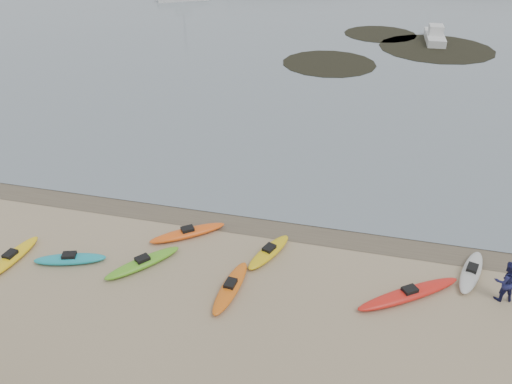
# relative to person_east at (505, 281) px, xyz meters

# --- Properties ---
(ground) EXTENTS (600.00, 600.00, 0.00)m
(ground) POSITION_rel_person_east_xyz_m (-10.45, 3.07, -0.87)
(ground) COLOR tan
(ground) RESTS_ON ground
(wet_sand) EXTENTS (60.00, 60.00, 0.00)m
(wet_sand) POSITION_rel_person_east_xyz_m (-10.45, 2.77, -0.87)
(wet_sand) COLOR brown
(wet_sand) RESTS_ON ground
(kayaks) EXTENTS (20.07, 6.90, 0.34)m
(kayaks) POSITION_rel_person_east_xyz_m (-10.71, -0.78, -0.70)
(kayaks) COLOR #FC5C15
(kayaks) RESTS_ON ground
(person_east) EXTENTS (0.97, 0.84, 1.74)m
(person_east) POSITION_rel_person_east_xyz_m (0.00, 0.00, 0.00)
(person_east) COLOR #1B1E51
(person_east) RESTS_ON ground
(kelp_mats) EXTENTS (19.79, 20.67, 0.04)m
(kelp_mats) POSITION_rel_person_east_xyz_m (-4.26, 36.04, -0.84)
(kelp_mats) COLOR black
(kelp_mats) RESTS_ON water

